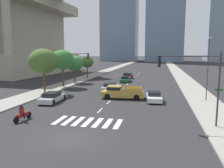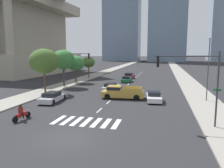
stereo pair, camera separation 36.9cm
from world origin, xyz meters
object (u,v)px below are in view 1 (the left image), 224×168
sedan_red_0 (128,76)px  traffic_signal_far (73,62)px  street_tree_second (62,60)px  motorcycle_lead (22,114)px  sedan_white_3 (154,97)px  street_tree_third (75,63)px  street_tree_nearest (43,61)px  pickup_truck (121,92)px  sedan_silver_4 (53,97)px  street_tree_fourth (87,62)px  sedan_silver_2 (110,87)px  street_lamp_east (208,64)px  traffic_signal_near (195,75)px  sedan_green_1 (126,79)px

sedan_red_0 → traffic_signal_far: size_ratio=0.73×
sedan_red_0 → street_tree_second: 18.50m
motorcycle_lead → sedan_white_3: (11.29, 10.83, -0.03)m
street_tree_third → street_tree_nearest: bearing=-90.0°
street_tree_second → motorcycle_lead: bearing=-75.7°
traffic_signal_far → pickup_truck: bearing=-36.2°
sedan_silver_4 → traffic_signal_far: (-1.73, 10.96, 3.84)m
sedan_red_0 → street_tree_third: street_tree_third is taller
motorcycle_lead → street_tree_third: street_tree_third is taller
sedan_white_3 → street_tree_fourth: bearing=-149.2°
pickup_truck → sedan_red_0: bearing=-87.4°
sedan_silver_4 → sedan_silver_2: bearing=-30.6°
sedan_red_0 → street_tree_third: 13.90m
motorcycle_lead → street_lamp_east: street_lamp_east is taller
street_tree_third → traffic_signal_near: bearing=-50.0°
sedan_green_1 → street_tree_fourth: bearing=66.2°
street_tree_second → sedan_green_1: bearing=42.8°
street_tree_third → sedan_white_3: bearing=-41.0°
street_tree_second → sedan_red_0: bearing=58.3°
sedan_green_1 → sedan_silver_4: 21.51m
street_tree_second → street_tree_fourth: size_ratio=1.30×
traffic_signal_near → traffic_signal_far: traffic_signal_far is taller
motorcycle_lead → street_tree_second: (-4.90, 19.18, 4.30)m
pickup_truck → traffic_signal_near: (7.81, -10.01, 3.50)m
pickup_truck → street_tree_fourth: 24.48m
pickup_truck → street_tree_nearest: bearing=-8.7°
street_tree_nearest → pickup_truck: bearing=-5.6°
motorcycle_lead → street_tree_second: size_ratio=0.34×
sedan_white_3 → traffic_signal_near: bearing=14.6°
pickup_truck → motorcycle_lead: bearing=56.1°
motorcycle_lead → sedan_green_1: 28.76m
motorcycle_lead → street_tree_nearest: (-4.90, 12.72, 4.24)m
sedan_red_0 → sedan_silver_4: (-5.57, -26.84, -0.04)m
motorcycle_lead → street_lamp_east: 21.78m
sedan_green_1 → street_tree_second: (-9.89, -9.14, 4.32)m
sedan_green_1 → sedan_silver_2: size_ratio=0.90×
sedan_silver_4 → motorcycle_lead: bearing=-174.3°
motorcycle_lead → sedan_white_3: motorcycle_lead is taller
pickup_truck → street_tree_fourth: bearing=-64.1°
traffic_signal_near → street_tree_nearest: size_ratio=0.92×
sedan_green_1 → sedan_silver_4: bearing=164.5°
sedan_white_3 → street_tree_third: street_tree_third is taller
street_tree_nearest → street_tree_third: bearing=90.0°
traffic_signal_near → street_tree_second: 26.36m
sedan_silver_4 → street_tree_nearest: (-3.89, 5.06, 4.25)m
sedan_silver_4 → street_tree_nearest: size_ratio=0.74×
sedan_green_1 → street_tree_second: size_ratio=0.67×
sedan_white_3 → street_tree_nearest: 16.85m
sedan_white_3 → street_tree_second: bearing=-122.9°
sedan_green_1 → sedan_silver_4: size_ratio=0.89×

